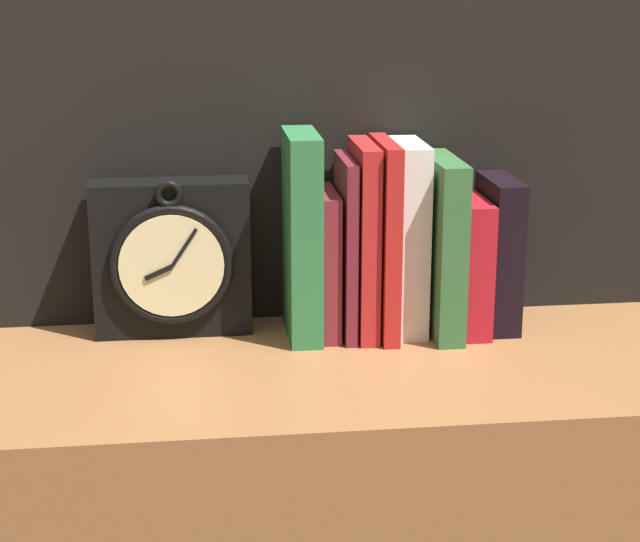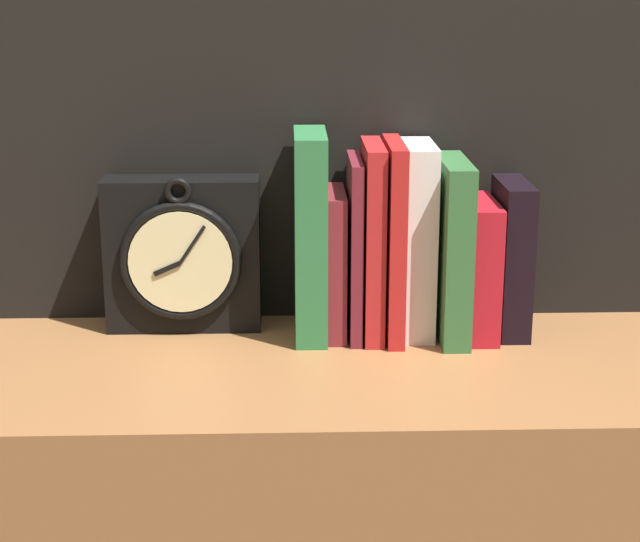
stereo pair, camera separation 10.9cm
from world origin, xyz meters
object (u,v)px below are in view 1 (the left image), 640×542
Objects in this scene: book_slot6_green at (442,246)px; book_slot8_black at (498,253)px; book_slot7_red at (468,264)px; book_slot2_maroon at (346,247)px; book_slot4_red at (384,239)px; book_slot5_white at (407,237)px; book_slot0_green at (302,236)px; book_slot1_maroon at (327,263)px; book_slot3_red at (364,240)px; clock at (172,258)px.

book_slot6_green is 0.08m from book_slot8_black.
book_slot2_maroon is at bearing 179.09° from book_slot7_red.
book_slot4_red is 0.07m from book_slot6_green.
book_slot5_white is 0.05m from book_slot6_green.
book_slot0_green is at bearing -178.93° from book_slot2_maroon.
book_slot8_black is at bearing 0.05° from book_slot1_maroon.
book_slot3_red is at bearing -178.19° from book_slot8_black.
book_slot8_black is at bearing 1.12° from book_slot0_green.
book_slot2_maroon is (0.22, -0.03, 0.01)m from clock.
book_slot7_red is at bearing -0.40° from book_slot0_green.
book_slot5_white reaches higher than book_slot8_black.
book_slot6_green reaches higher than book_slot7_red.
book_slot0_green reaches higher than book_slot1_maroon.
book_slot8_black is at bearing -2.98° from clock.
book_slot4_red reaches higher than book_slot1_maroon.
book_slot6_green is (0.04, -0.01, -0.01)m from book_slot5_white.
book_slot5_white is (0.08, 0.00, 0.01)m from book_slot2_maroon.
book_slot8_black is at bearing 10.15° from book_slot6_green.
book_slot1_maroon is at bearing 174.60° from book_slot6_green.
book_slot4_red is (0.05, -0.01, 0.01)m from book_slot2_maroon.
book_slot2_maroon is at bearing -176.44° from book_slot5_white.
book_slot1_maroon is 0.75× the size of book_slot4_red.
book_slot2_maroon is at bearing -9.04° from book_slot1_maroon.
book_slot3_red is at bearing 179.62° from book_slot7_red.
book_slot2_maroon is (0.02, -0.00, 0.02)m from book_slot1_maroon.
clock is 0.34m from book_slot6_green.
book_slot2_maroon is 0.93× the size of book_slot3_red.
book_slot4_red is (0.10, -0.00, -0.01)m from book_slot0_green.
book_slot4_red is (0.07, -0.01, 0.03)m from book_slot1_maroon.
book_slot2_maroon is (0.05, 0.00, -0.02)m from book_slot0_green.
book_slot0_green is 0.05m from book_slot1_maroon.
book_slot4_red is (0.26, -0.03, 0.02)m from clock.
book_slot7_red is (0.04, 0.01, -0.03)m from book_slot6_green.
book_slot8_black is (0.20, 0.00, -0.02)m from book_slot2_maroon.
book_slot2_maroon is at bearing 1.07° from book_slot0_green.
clock is 1.05× the size of book_slot8_black.
book_slot0_green reaches higher than book_slot7_red.
book_slot0_green reaches higher than book_slot3_red.
book_slot3_red is (0.05, -0.01, 0.03)m from book_slot1_maroon.
book_slot3_red is at bearing -0.44° from book_slot0_green.
book_slot6_green is (0.10, -0.01, -0.01)m from book_slot3_red.
book_slot6_green is at bearing -4.69° from book_slot2_maroon.
book_slot3_red is 1.01× the size of book_slot5_white.
book_slot5_white is at bearing 160.81° from book_slot6_green.
book_slot5_white is (0.10, 0.00, 0.03)m from book_slot1_maroon.
book_slot7_red is (0.37, -0.03, -0.01)m from clock.
book_slot0_green is 0.26m from book_slot8_black.
book_slot5_white is at bearing -4.01° from clock.
book_slot7_red is (0.08, -0.01, -0.04)m from book_slot5_white.
book_slot7_red is (0.11, 0.00, -0.04)m from book_slot4_red.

